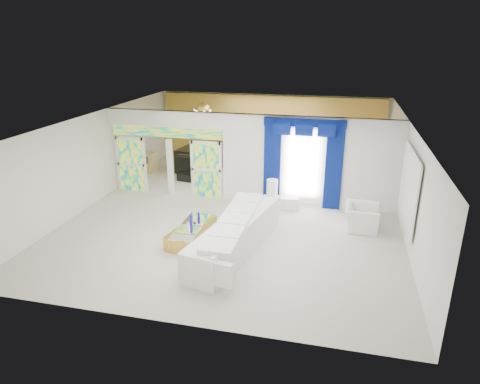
% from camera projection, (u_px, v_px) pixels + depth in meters
% --- Properties ---
extents(floor, '(12.00, 12.00, 0.00)m').
position_uv_depth(floor, '(240.00, 210.00, 14.08)').
color(floor, '#B7AF9E').
rests_on(floor, ground).
extents(dividing_wall, '(5.70, 0.18, 3.00)m').
position_uv_depth(dividing_wall, '(311.00, 162.00, 14.01)').
color(dividing_wall, white).
rests_on(dividing_wall, ground).
extents(dividing_header, '(4.30, 0.18, 0.55)m').
position_uv_depth(dividing_header, '(165.00, 118.00, 14.67)').
color(dividing_header, white).
rests_on(dividing_header, dividing_wall).
extents(stained_panel_left, '(0.95, 0.04, 2.00)m').
position_uv_depth(stained_panel_left, '(131.00, 164.00, 15.58)').
color(stained_panel_left, '#994C3F').
rests_on(stained_panel_left, ground).
extents(stained_panel_right, '(0.95, 0.04, 2.00)m').
position_uv_depth(stained_panel_right, '(206.00, 170.00, 14.96)').
color(stained_panel_right, '#994C3F').
rests_on(stained_panel_right, ground).
extents(stained_transom, '(4.00, 0.05, 0.35)m').
position_uv_depth(stained_transom, '(166.00, 132.00, 14.83)').
color(stained_transom, '#994C3F').
rests_on(stained_transom, dividing_header).
extents(window_pane, '(1.00, 0.02, 2.30)m').
position_uv_depth(window_pane, '(303.00, 164.00, 13.99)').
color(window_pane, white).
rests_on(window_pane, dividing_wall).
extents(blue_drape_left, '(0.55, 0.10, 2.80)m').
position_uv_depth(blue_drape_left, '(272.00, 164.00, 14.19)').
color(blue_drape_left, '#031448').
rests_on(blue_drape_left, ground).
extents(blue_drape_right, '(0.55, 0.10, 2.80)m').
position_uv_depth(blue_drape_right, '(334.00, 168.00, 13.76)').
color(blue_drape_right, '#031448').
rests_on(blue_drape_right, ground).
extents(blue_pelmet, '(2.60, 0.12, 0.25)m').
position_uv_depth(blue_pelmet, '(305.00, 123.00, 13.49)').
color(blue_pelmet, '#031448').
rests_on(blue_pelmet, dividing_wall).
extents(wall_mirror, '(0.04, 2.70, 1.90)m').
position_uv_depth(wall_mirror, '(409.00, 188.00, 11.56)').
color(wall_mirror, white).
rests_on(wall_mirror, ground).
extents(gold_curtains, '(9.70, 0.12, 2.90)m').
position_uv_depth(gold_curtains, '(271.00, 129.00, 18.95)').
color(gold_curtains, gold).
rests_on(gold_curtains, ground).
extents(white_sofa, '(1.74, 4.34, 0.81)m').
position_uv_depth(white_sofa, '(236.00, 236.00, 11.38)').
color(white_sofa, white).
rests_on(white_sofa, ground).
extents(coffee_table, '(0.99, 1.97, 0.42)m').
position_uv_depth(coffee_table, '(192.00, 233.00, 12.01)').
color(coffee_table, gold).
rests_on(coffee_table, ground).
extents(console_table, '(1.20, 0.47, 0.39)m').
position_uv_depth(console_table, '(281.00, 203.00, 14.21)').
color(console_table, silver).
rests_on(console_table, ground).
extents(table_lamp, '(0.36, 0.36, 0.58)m').
position_uv_depth(table_lamp, '(272.00, 188.00, 14.11)').
color(table_lamp, silver).
rests_on(table_lamp, console_table).
extents(armchair, '(1.02, 1.15, 0.72)m').
position_uv_depth(armchair, '(362.00, 217.00, 12.67)').
color(armchair, white).
rests_on(armchair, ground).
extents(grand_piano, '(1.79, 2.16, 0.98)m').
position_uv_depth(grand_piano, '(201.00, 158.00, 18.20)').
color(grand_piano, black).
rests_on(grand_piano, ground).
extents(piano_bench, '(0.93, 0.49, 0.30)m').
position_uv_depth(piano_bench, '(189.00, 177.00, 16.86)').
color(piano_bench, black).
rests_on(piano_bench, ground).
extents(tv_console, '(0.63, 0.58, 0.84)m').
position_uv_depth(tv_console, '(150.00, 162.00, 17.92)').
color(tv_console, '#A47C52').
rests_on(tv_console, ground).
extents(chandelier, '(0.60, 0.60, 0.60)m').
position_uv_depth(chandelier, '(203.00, 110.00, 16.77)').
color(chandelier, gold).
rests_on(chandelier, ceiling).
extents(decanters, '(0.15, 0.86, 0.26)m').
position_uv_depth(decanters, '(192.00, 222.00, 11.97)').
color(decanters, silver).
rests_on(decanters, coffee_table).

